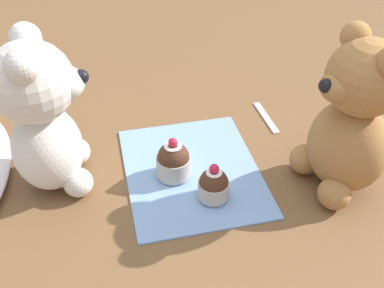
{
  "coord_description": "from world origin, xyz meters",
  "views": [
    {
      "loc": [
        -0.53,
        0.12,
        0.48
      ],
      "look_at": [
        0.0,
        0.0,
        0.06
      ],
      "focal_mm": 42.0,
      "sensor_mm": 36.0,
      "label": 1
    }
  ],
  "objects_px": {
    "teddy_bear_cream": "(43,116)",
    "teaspoon": "(266,117)",
    "cupcake_near_cream_bear": "(173,161)",
    "cupcake_near_tan_bear": "(214,185)",
    "teddy_bear_tan": "(352,122)"
  },
  "relations": [
    {
      "from": "teddy_bear_cream",
      "to": "teaspoon",
      "type": "bearing_deg",
      "value": -77.23
    },
    {
      "from": "teaspoon",
      "to": "teddy_bear_cream",
      "type": "bearing_deg",
      "value": -78.43
    },
    {
      "from": "cupcake_near_cream_bear",
      "to": "teaspoon",
      "type": "xyz_separation_m",
      "value": [
        0.12,
        -0.2,
        -0.03
      ]
    },
    {
      "from": "teddy_bear_cream",
      "to": "cupcake_near_cream_bear",
      "type": "xyz_separation_m",
      "value": [
        -0.03,
        -0.18,
        -0.09
      ]
    },
    {
      "from": "teddy_bear_cream",
      "to": "cupcake_near_tan_bear",
      "type": "relative_size",
      "value": 4.03
    },
    {
      "from": "teddy_bear_tan",
      "to": "cupcake_near_cream_bear",
      "type": "height_order",
      "value": "teddy_bear_tan"
    },
    {
      "from": "teddy_bear_cream",
      "to": "teaspoon",
      "type": "distance_m",
      "value": 0.41
    },
    {
      "from": "teaspoon",
      "to": "cupcake_near_tan_bear",
      "type": "bearing_deg",
      "value": -41.48
    },
    {
      "from": "cupcake_near_cream_bear",
      "to": "cupcake_near_tan_bear",
      "type": "relative_size",
      "value": 1.16
    },
    {
      "from": "cupcake_near_cream_bear",
      "to": "cupcake_near_tan_bear",
      "type": "height_order",
      "value": "cupcake_near_cream_bear"
    },
    {
      "from": "cupcake_near_tan_bear",
      "to": "cupcake_near_cream_bear",
      "type": "bearing_deg",
      "value": 37.77
    },
    {
      "from": "teddy_bear_cream",
      "to": "cupcake_near_tan_bear",
      "type": "bearing_deg",
      "value": -112.91
    },
    {
      "from": "cupcake_near_cream_bear",
      "to": "teaspoon",
      "type": "distance_m",
      "value": 0.24
    },
    {
      "from": "cupcake_near_cream_bear",
      "to": "teddy_bear_tan",
      "type": "bearing_deg",
      "value": -105.84
    },
    {
      "from": "cupcake_near_tan_bear",
      "to": "teaspoon",
      "type": "distance_m",
      "value": 0.24
    }
  ]
}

